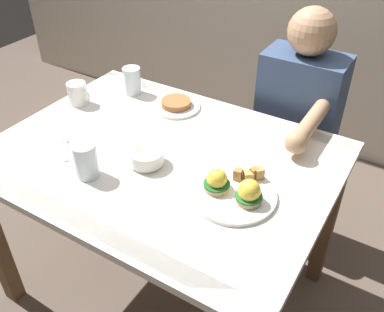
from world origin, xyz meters
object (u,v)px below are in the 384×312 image
at_px(dining_table, 162,177).
at_px(water_glass_far, 86,162).
at_px(coffee_mug, 78,93).
at_px(diner_person, 295,122).
at_px(fruit_bowl, 146,157).
at_px(side_plate, 176,105).
at_px(eggs_benedict_plate, 234,190).
at_px(water_glass_near, 132,83).
at_px(fork, 66,147).

height_order(dining_table, water_glass_far, water_glass_far).
height_order(coffee_mug, diner_person, diner_person).
bearing_deg(fruit_bowl, side_plate, 108.40).
xyz_separation_m(eggs_benedict_plate, fruit_bowl, (-0.33, -0.01, 0.00)).
distance_m(dining_table, diner_person, 0.67).
bearing_deg(diner_person, water_glass_near, -156.50).
xyz_separation_m(dining_table, coffee_mug, (-0.50, 0.12, 0.16)).
distance_m(eggs_benedict_plate, fruit_bowl, 0.33).
relative_size(fruit_bowl, side_plate, 0.60).
bearing_deg(water_glass_near, side_plate, -2.68).
height_order(fruit_bowl, water_glass_near, water_glass_near).
distance_m(eggs_benedict_plate, diner_person, 0.68).
xyz_separation_m(fruit_bowl, side_plate, (-0.13, 0.38, -0.02)).
bearing_deg(water_glass_near, diner_person, 23.50).
distance_m(dining_table, fork, 0.37).
relative_size(eggs_benedict_plate, fork, 2.16).
bearing_deg(fruit_bowl, dining_table, 83.59).
distance_m(water_glass_far, diner_person, 0.94).
bearing_deg(dining_table, coffee_mug, 166.76).
bearing_deg(side_plate, water_glass_near, 177.32).
bearing_deg(fork, fruit_bowl, 13.67).
xyz_separation_m(eggs_benedict_plate, coffee_mug, (-0.83, 0.19, 0.02)).
height_order(fork, water_glass_far, water_glass_far).
bearing_deg(coffee_mug, diner_person, 31.23).
bearing_deg(coffee_mug, fork, -55.05).
bearing_deg(diner_person, dining_table, -115.85).
height_order(water_glass_near, diner_person, diner_person).
height_order(eggs_benedict_plate, coffee_mug, coffee_mug).
distance_m(water_glass_far, side_plate, 0.53).
relative_size(fruit_bowl, water_glass_near, 1.01).
xyz_separation_m(water_glass_near, diner_person, (0.66, 0.29, -0.14)).
relative_size(water_glass_near, water_glass_far, 0.98).
xyz_separation_m(coffee_mug, water_glass_far, (0.37, -0.34, 0.00)).
relative_size(coffee_mug, side_plate, 0.56).
bearing_deg(water_glass_far, fork, 157.07).
height_order(fruit_bowl, water_glass_far, water_glass_far).
relative_size(fruit_bowl, water_glass_far, 0.99).
distance_m(fork, water_glass_near, 0.47).
bearing_deg(dining_table, fruit_bowl, -96.41).
bearing_deg(eggs_benedict_plate, coffee_mug, 167.28).
bearing_deg(fork, diner_person, 50.96).
distance_m(fork, water_glass_far, 0.20).
xyz_separation_m(coffee_mug, water_glass_near, (0.14, 0.20, 0.00)).
relative_size(dining_table, diner_person, 1.05).
bearing_deg(coffee_mug, fruit_bowl, -21.23).
relative_size(eggs_benedict_plate, water_glass_far, 2.23).
relative_size(dining_table, coffee_mug, 10.79).
bearing_deg(fruit_bowl, fork, -166.33).
distance_m(fruit_bowl, diner_person, 0.75).
bearing_deg(water_glass_far, side_plate, 89.59).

